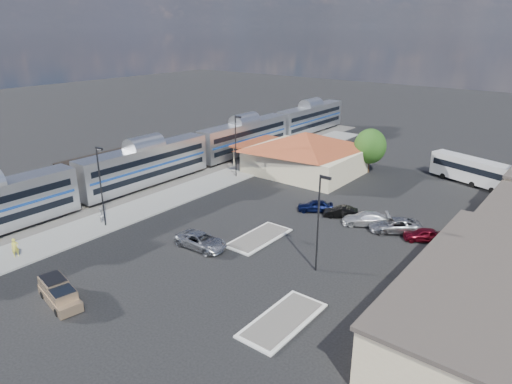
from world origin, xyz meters
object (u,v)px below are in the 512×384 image
Objects in this scene: pickup_truck at (59,294)px; station_depot at (304,152)px; suv at (201,241)px; coach_bus at (471,169)px.

station_depot is at bearing 15.02° from pickup_truck.
suv is at bearing 1.96° from pickup_truck.
coach_bus reaches higher than pickup_truck.
suv is 0.48× the size of coach_bus.
coach_bus is (20.92, 9.79, -1.05)m from station_depot.
station_depot reaches higher than pickup_truck.
pickup_truck is 13.89m from suv.
pickup_truck is at bearing -85.29° from station_depot.
pickup_truck is at bearing 169.07° from suv.
coach_bus is at bearing -25.37° from suv.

